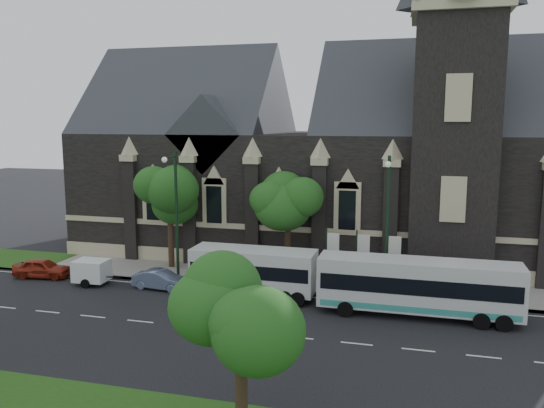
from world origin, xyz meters
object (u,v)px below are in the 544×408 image
(banner_flag_left, at_px, (331,252))
(banner_flag_right, at_px, (392,256))
(tree_walk_left, at_px, (173,193))
(shuttle_bus, at_px, (254,269))
(tour_coach, at_px, (418,286))
(tree_park_east, at_px, (247,315))
(banner_flag_center, at_px, (361,254))
(street_lamp_near, at_px, (387,220))
(street_lamp_mid, at_px, (175,210))
(car_far_red, at_px, (42,268))
(box_trailer, at_px, (92,271))
(tree_walk_right, at_px, (291,196))
(sedan, at_px, (161,280))

(banner_flag_left, xyz_separation_m, banner_flag_right, (4.00, 0.00, 0.00))
(tree_walk_left, height_order, shuttle_bus, tree_walk_left)
(banner_flag_right, distance_m, tour_coach, 4.56)
(tree_park_east, height_order, banner_flag_center, tree_park_east)
(street_lamp_near, xyz_separation_m, shuttle_bus, (-8.13, -1.23, -3.36))
(street_lamp_mid, height_order, banner_flag_right, street_lamp_mid)
(car_far_red, bearing_deg, tree_park_east, -135.24)
(street_lamp_near, distance_m, banner_flag_right, 3.34)
(tour_coach, bearing_deg, street_lamp_mid, 171.95)
(tour_coach, bearing_deg, box_trailer, 178.58)
(tree_walk_right, xyz_separation_m, tour_coach, (8.71, -5.92, -4.03))
(banner_flag_center, distance_m, box_trailer, 18.22)
(tour_coach, bearing_deg, banner_flag_right, 111.45)
(shuttle_bus, bearing_deg, street_lamp_near, 9.13)
(tree_walk_left, height_order, street_lamp_mid, street_lamp_mid)
(tree_park_east, xyz_separation_m, banner_flag_left, (0.11, 18.32, -2.24))
(tree_walk_left, relative_size, tour_coach, 0.68)
(tree_park_east, relative_size, street_lamp_mid, 0.70)
(banner_flag_center, relative_size, sedan, 1.04)
(tree_walk_right, relative_size, banner_flag_right, 1.95)
(banner_flag_center, relative_size, tour_coach, 0.36)
(sedan, bearing_deg, tree_walk_right, -52.42)
(street_lamp_near, height_order, tour_coach, street_lamp_near)
(tree_park_east, xyz_separation_m, tree_walk_right, (-2.96, 20.04, 1.20))
(banner_flag_left, relative_size, banner_flag_center, 1.00)
(banner_flag_left, bearing_deg, tree_park_east, -90.35)
(banner_flag_left, height_order, box_trailer, banner_flag_left)
(banner_flag_left, relative_size, box_trailer, 1.25)
(banner_flag_left, distance_m, tour_coach, 7.06)
(tree_park_east, distance_m, banner_flag_right, 18.91)
(street_lamp_mid, relative_size, car_far_red, 2.23)
(tree_walk_left, bearing_deg, box_trailer, -124.97)
(street_lamp_near, height_order, car_far_red, street_lamp_near)
(street_lamp_near, bearing_deg, tour_coach, -50.14)
(street_lamp_near, bearing_deg, tree_walk_left, 167.13)
(banner_flag_right, xyz_separation_m, shuttle_bus, (-8.42, -3.14, -0.63))
(street_lamp_near, distance_m, box_trailer, 20.02)
(tree_walk_right, relative_size, banner_flag_left, 1.95)
(banner_flag_right, xyz_separation_m, box_trailer, (-19.80, -3.61, -1.42))
(tree_walk_right, distance_m, car_far_red, 18.45)
(tree_park_east, height_order, shuttle_bus, tree_park_east)
(tree_park_east, bearing_deg, sedan, 125.47)
(street_lamp_mid, bearing_deg, sedan, -110.06)
(street_lamp_near, relative_size, car_far_red, 2.23)
(tree_walk_left, xyz_separation_m, sedan, (1.28, -5.02, -5.10))
(tree_park_east, xyz_separation_m, tree_walk_left, (-11.97, 20.03, 1.12))
(street_lamp_near, xyz_separation_m, car_far_red, (-23.86, -1.14, -4.42))
(tree_walk_right, height_order, banner_flag_right, tree_walk_right)
(tour_coach, relative_size, sedan, 2.92)
(sedan, bearing_deg, tree_park_east, -140.02)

